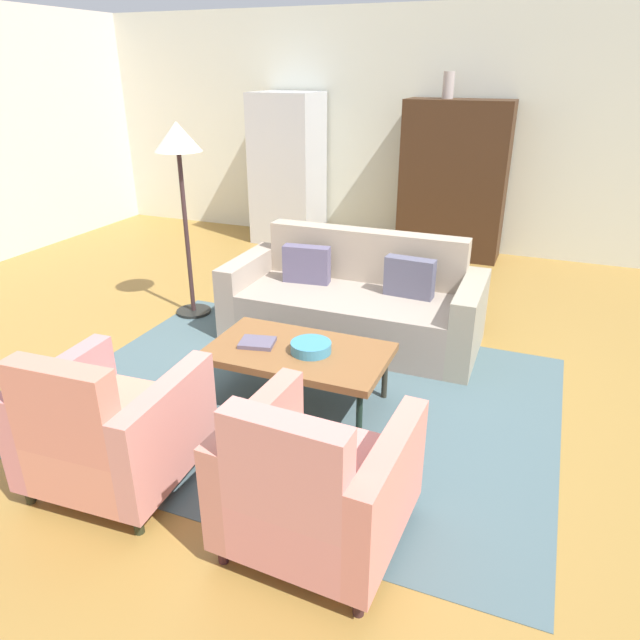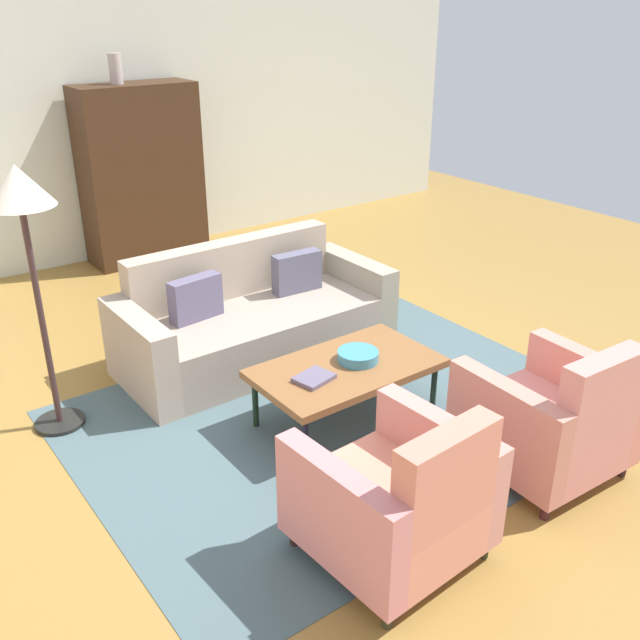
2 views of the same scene
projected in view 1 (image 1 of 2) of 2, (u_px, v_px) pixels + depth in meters
name	position (u px, v px, depth m)	size (l,w,h in m)	color
ground_plane	(328.00, 380.00, 4.30)	(11.30, 11.30, 0.00)	olive
wall_back	(443.00, 133.00, 6.95)	(9.41, 0.12, 2.80)	beige
area_rug	(302.00, 398.00, 4.06)	(3.40, 2.60, 0.01)	#465C61
couch	(355.00, 304.00, 4.91)	(2.10, 0.91, 0.86)	gray
coffee_table	(298.00, 354.00, 3.87)	(1.20, 0.70, 0.41)	black
armchair_left	(108.00, 432.00, 3.10)	(0.84, 0.84, 0.88)	black
armchair_right	(313.00, 488.00, 2.69)	(0.84, 0.84, 0.88)	black
fruit_bowl	(311.00, 347.00, 3.81)	(0.27, 0.27, 0.07)	teal
book_stack	(257.00, 343.00, 3.92)	(0.26, 0.23, 0.03)	#5A5267
cabinet	(453.00, 181.00, 6.78)	(1.20, 0.51, 1.80)	#392314
vase_tall	(448.00, 85.00, 6.41)	(0.13, 0.13, 0.28)	#AFA19B
refrigerator	(288.00, 169.00, 7.40)	(0.80, 0.73, 1.85)	#B7BABF
floor_lamp	(179.00, 156.00, 4.88)	(0.40, 0.40, 1.72)	black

